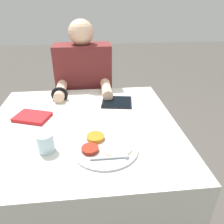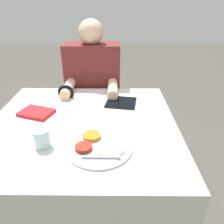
{
  "view_description": "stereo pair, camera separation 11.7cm",
  "coord_description": "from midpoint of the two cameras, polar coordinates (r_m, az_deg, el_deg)",
  "views": [
    {
      "loc": [
        0.05,
        -1.02,
        1.33
      ],
      "look_at": [
        0.16,
        0.01,
        0.78
      ],
      "focal_mm": 35.0,
      "sensor_mm": 36.0,
      "label": 1
    },
    {
      "loc": [
        0.17,
        -1.02,
        1.33
      ],
      "look_at": [
        0.16,
        0.01,
        0.78
      ],
      "focal_mm": 35.0,
      "sensor_mm": 36.0,
      "label": 2
    }
  ],
  "objects": [
    {
      "name": "person_diner",
      "position": [
        1.82,
        -8.81,
        2.47
      ],
      "size": [
        0.42,
        0.46,
        1.19
      ],
      "color": "black",
      "rests_on": "ground_plane"
    },
    {
      "name": "thali_tray",
      "position": [
        1.0,
        -5.47,
        -9.21
      ],
      "size": [
        0.3,
        0.3,
        0.03
      ],
      "color": "#B7BABF",
      "rests_on": "dining_table"
    },
    {
      "name": "tablet_device",
      "position": [
        1.41,
        -1.12,
        2.57
      ],
      "size": [
        0.21,
        0.21,
        0.01
      ],
      "color": "black",
      "rests_on": "dining_table"
    },
    {
      "name": "drinking_glass",
      "position": [
        1.02,
        -20.14,
        -7.62
      ],
      "size": [
        0.08,
        0.08,
        0.09
      ],
      "color": "silver",
      "rests_on": "dining_table"
    },
    {
      "name": "red_notebook",
      "position": [
        1.33,
        -22.5,
        -1.3
      ],
      "size": [
        0.22,
        0.19,
        0.02
      ],
      "color": "silver",
      "rests_on": "dining_table"
    },
    {
      "name": "ground_plane",
      "position": [
        1.68,
        -8.24,
        -24.68
      ],
      "size": [
        12.0,
        12.0,
        0.0
      ],
      "primitive_type": "plane",
      "color": "#4C4742"
    },
    {
      "name": "dining_table",
      "position": [
        1.41,
        -9.27,
        -15.79
      ],
      "size": [
        1.02,
        0.99,
        0.72
      ],
      "color": "silver",
      "rests_on": "ground_plane"
    }
  ]
}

